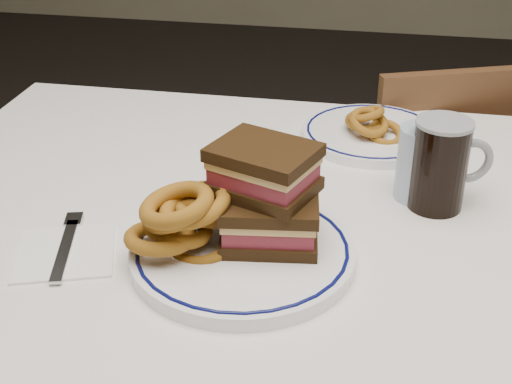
% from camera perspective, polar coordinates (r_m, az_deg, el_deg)
% --- Properties ---
extents(dining_table, '(1.27, 0.87, 0.75)m').
position_cam_1_polar(dining_table, '(1.09, 3.92, -6.57)').
color(dining_table, silver).
rests_on(dining_table, floor).
extents(chair_far, '(0.49, 0.49, 0.82)m').
position_cam_1_polar(chair_far, '(1.68, 13.84, -1.48)').
color(chair_far, '#442D16').
rests_on(chair_far, floor).
extents(main_plate, '(0.29, 0.29, 0.02)m').
position_cam_1_polar(main_plate, '(0.93, -1.10, -4.85)').
color(main_plate, white).
rests_on(main_plate, dining_table).
extents(reuben_sandwich, '(0.15, 0.14, 0.13)m').
position_cam_1_polar(reuben_sandwich, '(0.91, 0.85, -0.23)').
color(reuben_sandwich, black).
rests_on(reuben_sandwich, main_plate).
extents(onion_rings_main, '(0.14, 0.14, 0.11)m').
position_cam_1_polar(onion_rings_main, '(0.90, -5.85, -2.19)').
color(onion_rings_main, brown).
rests_on(onion_rings_main, main_plate).
extents(ketchup_ramekin, '(0.05, 0.05, 0.03)m').
position_cam_1_polar(ketchup_ramekin, '(0.97, -1.61, -1.43)').
color(ketchup_ramekin, silver).
rests_on(ketchup_ramekin, main_plate).
extents(beer_mug, '(0.12, 0.08, 0.14)m').
position_cam_1_polar(beer_mug, '(1.05, 14.61, 2.20)').
color(beer_mug, black).
rests_on(beer_mug, dining_table).
extents(water_glass, '(0.07, 0.07, 0.11)m').
position_cam_1_polar(water_glass, '(1.07, 13.04, 2.23)').
color(water_glass, '#98B0C5').
rests_on(water_glass, dining_table).
extents(far_plate, '(0.24, 0.24, 0.02)m').
position_cam_1_polar(far_plate, '(1.27, 9.26, 4.64)').
color(far_plate, white).
rests_on(far_plate, dining_table).
extents(onion_rings_far, '(0.11, 0.09, 0.07)m').
position_cam_1_polar(onion_rings_far, '(1.24, 9.21, 5.48)').
color(onion_rings_far, brown).
rests_on(onion_rings_far, far_plate).
extents(napkin_fork, '(0.16, 0.17, 0.01)m').
position_cam_1_polar(napkin_fork, '(0.98, -15.00, -4.56)').
color(napkin_fork, white).
rests_on(napkin_fork, dining_table).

